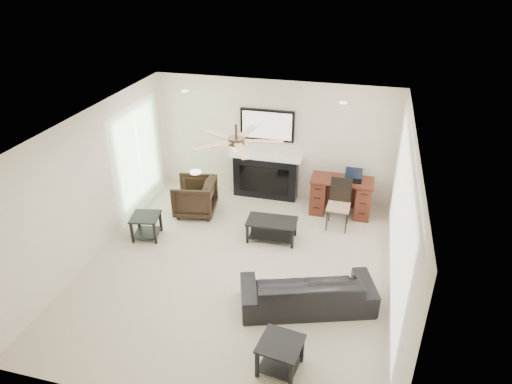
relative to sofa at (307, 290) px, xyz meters
The scene contains 10 objects.
room_shell 1.89m from the sofa, 147.89° to the left, with size 5.50×5.54×2.52m.
sofa is the anchor object (origin of this frame).
armchair 3.37m from the sofa, 140.41° to the left, with size 0.78×0.80×0.73m, color black.
coffee_table 1.84m from the sofa, 119.36° to the left, with size 0.90×0.50×0.40m, color black.
end_table_near 1.26m from the sofa, 96.84° to the right, with size 0.52×0.52×0.45m, color black.
end_table_left 3.34m from the sofa, 160.75° to the left, with size 0.50×0.50×0.45m, color black.
fireplace_unit 3.54m from the sofa, 113.76° to the left, with size 1.52×0.34×1.91m, color black.
desk 2.88m from the sofa, 85.54° to the left, with size 1.22×0.56×0.76m, color #3F1D0F.
desk_chair 2.34m from the sofa, 84.49° to the left, with size 0.42×0.44×0.97m, color black.
laptop 2.94m from the sofa, 81.54° to the left, with size 0.33×0.24×0.23m, color black.
Camera 1 is at (1.84, -5.87, 4.73)m, focal length 32.00 mm.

